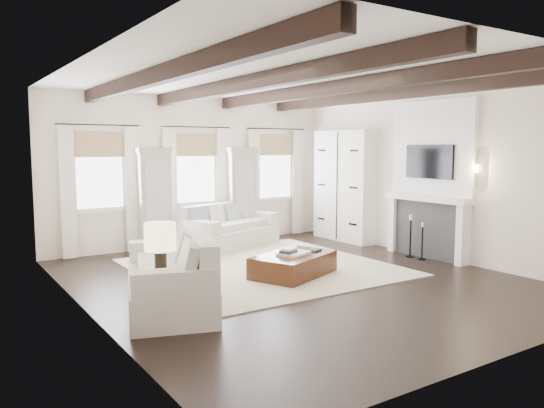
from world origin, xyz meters
TOP-DOWN VIEW (x-y plane):
  - ground at (0.00, 0.00)m, footprint 7.50×7.50m
  - room_shell at (0.75, 0.90)m, footprint 6.54×7.54m
  - area_rug at (0.01, 1.00)m, footprint 4.10×4.15m
  - sofa_back at (0.45, 3.06)m, footprint 2.36×1.65m
  - sofa_left at (-2.19, -0.26)m, footprint 1.70×2.50m
  - ottoman at (0.10, 0.19)m, footprint 1.64×1.35m
  - tray at (0.09, 0.18)m, footprint 0.61×0.54m
  - book_lower at (-0.02, 0.17)m, footprint 0.32×0.28m
  - book_upper at (-0.01, 0.17)m, footprint 0.27×0.24m
  - book_loose at (0.56, 0.23)m, footprint 0.29×0.26m
  - side_table_front at (-2.58, -0.79)m, footprint 0.58×0.58m
  - lamp_front at (-2.58, -0.79)m, footprint 0.38×0.38m
  - side_table_back at (-1.07, 3.62)m, footprint 0.37×0.37m
  - lamp_back at (-1.07, 3.62)m, footprint 0.33×0.33m
  - candlestick_near at (2.90, -0.08)m, footprint 0.15×0.15m
  - candlestick_far at (2.90, 0.21)m, footprint 0.17×0.17m

SIDE VIEW (x-z plane):
  - ground at x=0.00m, z-range 0.00..0.00m
  - area_rug at x=0.01m, z-range 0.00..0.02m
  - ottoman at x=0.10m, z-range 0.00..0.37m
  - side_table_back at x=-1.07m, z-range 0.00..0.56m
  - side_table_front at x=-2.58m, z-range 0.00..0.58m
  - candlestick_near at x=2.90m, z-range -0.06..0.66m
  - candlestick_far at x=2.90m, z-range -0.07..0.76m
  - sofa_back at x=0.45m, z-range -0.09..0.83m
  - book_loose at x=0.56m, z-range 0.37..0.40m
  - tray at x=0.09m, z-range 0.37..0.41m
  - sofa_left at x=-2.19m, z-range -0.09..0.90m
  - book_lower at x=-0.02m, z-range 0.41..0.45m
  - book_upper at x=-0.01m, z-range 0.45..0.48m
  - lamp_back at x=-1.07m, z-range 0.66..1.24m
  - lamp_front at x=-2.58m, z-range 0.69..1.34m
  - room_shell at x=0.75m, z-range 0.28..3.50m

